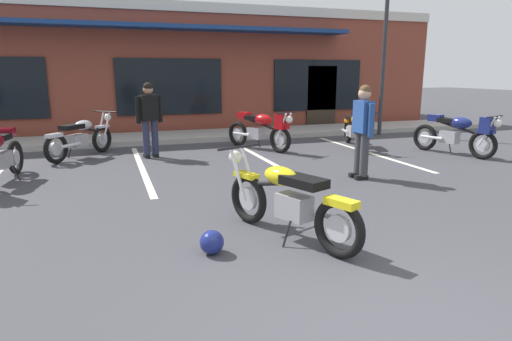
{
  "coord_description": "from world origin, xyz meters",
  "views": [
    {
      "loc": [
        -1.93,
        -2.15,
        1.89
      ],
      "look_at": [
        -0.01,
        3.44,
        0.55
      ],
      "focal_mm": 30.57,
      "sensor_mm": 36.0,
      "label": 1
    }
  ],
  "objects_px": {
    "helmet_on_pavement": "(212,242)",
    "parking_lot_lamp_post": "(389,16)",
    "motorcycle_blue_standard": "(81,137)",
    "person_in_black_shirt": "(363,126)",
    "motorcycle_silver_naked": "(458,133)",
    "motorcycle_green_cafe_racer": "(355,129)",
    "motorcycle_red_sportbike": "(261,129)",
    "motorcycle_foreground_classic": "(288,199)",
    "person_in_shorts_foreground": "(149,115)"
  },
  "relations": [
    {
      "from": "person_in_shorts_foreground",
      "to": "motorcycle_green_cafe_racer",
      "type": "bearing_deg",
      "value": -3.04
    },
    {
      "from": "motorcycle_blue_standard",
      "to": "helmet_on_pavement",
      "type": "xyz_separation_m",
      "value": [
        1.54,
        -6.22,
        -0.33
      ]
    },
    {
      "from": "helmet_on_pavement",
      "to": "parking_lot_lamp_post",
      "type": "bearing_deg",
      "value": 45.35
    },
    {
      "from": "motorcycle_silver_naked",
      "to": "helmet_on_pavement",
      "type": "xyz_separation_m",
      "value": [
        -6.68,
        -3.68,
        -0.4
      ]
    },
    {
      "from": "motorcycle_silver_naked",
      "to": "motorcycle_foreground_classic",
      "type": "bearing_deg",
      "value": -148.58
    },
    {
      "from": "motorcycle_red_sportbike",
      "to": "motorcycle_blue_standard",
      "type": "distance_m",
      "value": 4.19
    },
    {
      "from": "motorcycle_blue_standard",
      "to": "person_in_black_shirt",
      "type": "distance_m",
      "value": 6.19
    },
    {
      "from": "motorcycle_red_sportbike",
      "to": "person_in_shorts_foreground",
      "type": "bearing_deg",
      "value": -177.22
    },
    {
      "from": "motorcycle_foreground_classic",
      "to": "person_in_shorts_foreground",
      "type": "xyz_separation_m",
      "value": [
        -0.99,
        5.5,
        0.49
      ]
    },
    {
      "from": "motorcycle_blue_standard",
      "to": "person_in_black_shirt",
      "type": "relative_size",
      "value": 1.05
    },
    {
      "from": "parking_lot_lamp_post",
      "to": "person_in_black_shirt",
      "type": "bearing_deg",
      "value": -128.19
    },
    {
      "from": "motorcycle_silver_naked",
      "to": "helmet_on_pavement",
      "type": "height_order",
      "value": "motorcycle_silver_naked"
    },
    {
      "from": "motorcycle_blue_standard",
      "to": "parking_lot_lamp_post",
      "type": "height_order",
      "value": "parking_lot_lamp_post"
    },
    {
      "from": "helmet_on_pavement",
      "to": "parking_lot_lamp_post",
      "type": "xyz_separation_m",
      "value": [
        6.99,
        7.07,
        3.35
      ]
    },
    {
      "from": "motorcycle_red_sportbike",
      "to": "motorcycle_green_cafe_racer",
      "type": "relative_size",
      "value": 0.94
    },
    {
      "from": "motorcycle_blue_standard",
      "to": "motorcycle_green_cafe_racer",
      "type": "distance_m",
      "value": 6.6
    },
    {
      "from": "person_in_black_shirt",
      "to": "parking_lot_lamp_post",
      "type": "distance_m",
      "value": 6.42
    },
    {
      "from": "person_in_black_shirt",
      "to": "parking_lot_lamp_post",
      "type": "relative_size",
      "value": 0.31
    },
    {
      "from": "motorcycle_blue_standard",
      "to": "motorcycle_green_cafe_racer",
      "type": "xyz_separation_m",
      "value": [
        6.55,
        -0.82,
        0.0
      ]
    },
    {
      "from": "helmet_on_pavement",
      "to": "person_in_shorts_foreground",
      "type": "bearing_deg",
      "value": 90.57
    },
    {
      "from": "person_in_black_shirt",
      "to": "motorcycle_silver_naked",
      "type": "bearing_deg",
      "value": 20.37
    },
    {
      "from": "motorcycle_red_sportbike",
      "to": "motorcycle_silver_naked",
      "type": "height_order",
      "value": "same"
    },
    {
      "from": "motorcycle_red_sportbike",
      "to": "motorcycle_blue_standard",
      "type": "xyz_separation_m",
      "value": [
        -4.17,
        0.42,
        -0.07
      ]
    },
    {
      "from": "motorcycle_foreground_classic",
      "to": "helmet_on_pavement",
      "type": "bearing_deg",
      "value": -169.7
    },
    {
      "from": "person_in_black_shirt",
      "to": "parking_lot_lamp_post",
      "type": "height_order",
      "value": "parking_lot_lamp_post"
    },
    {
      "from": "motorcycle_foreground_classic",
      "to": "motorcycle_silver_naked",
      "type": "bearing_deg",
      "value": 31.42
    },
    {
      "from": "motorcycle_foreground_classic",
      "to": "person_in_shorts_foreground",
      "type": "distance_m",
      "value": 5.61
    },
    {
      "from": "motorcycle_foreground_classic",
      "to": "motorcycle_green_cafe_racer",
      "type": "bearing_deg",
      "value": 52.04
    },
    {
      "from": "motorcycle_foreground_classic",
      "to": "person_in_shorts_foreground",
      "type": "relative_size",
      "value": 1.19
    },
    {
      "from": "motorcycle_foreground_classic",
      "to": "motorcycle_silver_naked",
      "type": "distance_m",
      "value": 6.72
    },
    {
      "from": "motorcycle_green_cafe_racer",
      "to": "person_in_shorts_foreground",
      "type": "relative_size",
      "value": 1.22
    },
    {
      "from": "motorcycle_red_sportbike",
      "to": "motorcycle_silver_naked",
      "type": "distance_m",
      "value": 4.57
    },
    {
      "from": "motorcycle_silver_naked",
      "to": "motorcycle_green_cafe_racer",
      "type": "relative_size",
      "value": 1.01
    },
    {
      "from": "motorcycle_blue_standard",
      "to": "parking_lot_lamp_post",
      "type": "bearing_deg",
      "value": 5.74
    },
    {
      "from": "person_in_shorts_foreground",
      "to": "parking_lot_lamp_post",
      "type": "relative_size",
      "value": 0.31
    },
    {
      "from": "motorcycle_foreground_classic",
      "to": "parking_lot_lamp_post",
      "type": "xyz_separation_m",
      "value": [
        6.05,
        6.9,
        3.02
      ]
    },
    {
      "from": "motorcycle_silver_naked",
      "to": "motorcycle_green_cafe_racer",
      "type": "distance_m",
      "value": 2.39
    },
    {
      "from": "motorcycle_silver_naked",
      "to": "person_in_black_shirt",
      "type": "relative_size",
      "value": 1.23
    },
    {
      "from": "motorcycle_red_sportbike",
      "to": "motorcycle_green_cafe_racer",
      "type": "distance_m",
      "value": 2.42
    },
    {
      "from": "motorcycle_foreground_classic",
      "to": "motorcycle_blue_standard",
      "type": "bearing_deg",
      "value": 112.26
    },
    {
      "from": "motorcycle_blue_standard",
      "to": "motorcycle_red_sportbike",
      "type": "bearing_deg",
      "value": -5.75
    },
    {
      "from": "motorcycle_foreground_classic",
      "to": "motorcycle_blue_standard",
      "type": "relative_size",
      "value": 1.14
    },
    {
      "from": "motorcycle_green_cafe_racer",
      "to": "motorcycle_blue_standard",
      "type": "bearing_deg",
      "value": 172.88
    },
    {
      "from": "motorcycle_blue_standard",
      "to": "person_in_black_shirt",
      "type": "bearing_deg",
      "value": -37.77
    },
    {
      "from": "motorcycle_silver_naked",
      "to": "person_in_shorts_foreground",
      "type": "distance_m",
      "value": 7.03
    },
    {
      "from": "motorcycle_red_sportbike",
      "to": "helmet_on_pavement",
      "type": "height_order",
      "value": "motorcycle_red_sportbike"
    },
    {
      "from": "person_in_shorts_foreground",
      "to": "helmet_on_pavement",
      "type": "xyz_separation_m",
      "value": [
        0.06,
        -5.67,
        -0.82
      ]
    },
    {
      "from": "motorcycle_red_sportbike",
      "to": "motorcycle_blue_standard",
      "type": "relative_size",
      "value": 1.1
    },
    {
      "from": "person_in_black_shirt",
      "to": "person_in_shorts_foreground",
      "type": "relative_size",
      "value": 1.0
    },
    {
      "from": "motorcycle_foreground_classic",
      "to": "motorcycle_green_cafe_racer",
      "type": "distance_m",
      "value": 6.63
    }
  ]
}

